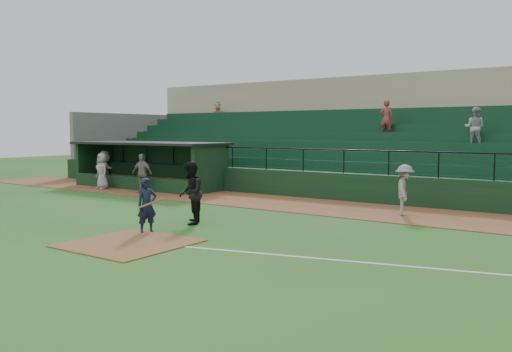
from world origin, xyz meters
The scene contains 12 objects.
ground centered at (0.00, 0.00, 0.00)m, with size 90.00×90.00×0.00m, color #285A1D.
warning_track centered at (0.00, 8.00, 0.01)m, with size 40.00×4.00×0.03m, color brown.
home_plate_dirt centered at (0.00, -1.00, 0.01)m, with size 3.00×3.00×0.03m, color brown.
foul_line centered at (8.00, 1.20, 0.01)m, with size 18.00×0.09×0.01m, color white.
stadium_structure centered at (0.00, 16.46, 2.30)m, with size 38.00×13.08×6.40m.
dugout centered at (-9.75, 9.56, 1.33)m, with size 8.90×3.20×2.42m.
batter_at_plate centered at (-0.70, 0.34, 0.82)m, with size 1.09×0.72×1.64m.
umpire centered at (-0.63, 2.17, 1.02)m, with size 0.99×0.77×2.05m, color black.
runner centered at (4.53, 7.72, 0.93)m, with size 1.16×0.67×1.80m, color gray.
dugout_player_a centered at (-8.17, 7.14, 0.97)m, with size 1.11×0.46×1.89m, color gray.
dugout_player_b centered at (-11.10, 7.14, 0.94)m, with size 0.89×0.58×1.83m, color #A39E98.
dugout_player_c centered at (-11.75, 7.86, 1.00)m, with size 1.80×0.57×1.94m, color #A5A19B.
Camera 1 is at (10.70, -10.49, 3.05)m, focal length 36.87 mm.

